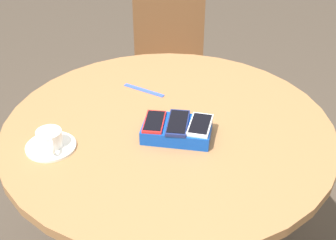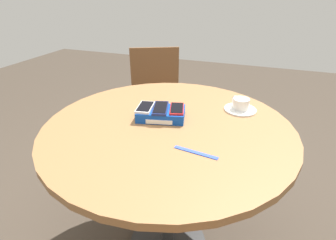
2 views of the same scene
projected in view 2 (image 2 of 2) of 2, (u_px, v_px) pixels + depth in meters
round_table at (168, 146)px, 1.19m from camera, size 1.08×1.08×0.78m
phone_box at (161, 114)px, 1.18m from camera, size 0.24×0.18×0.04m
phone_white at (145, 107)px, 1.18m from camera, size 0.08×0.13×0.01m
phone_navy at (160, 108)px, 1.17m from camera, size 0.10×0.15×0.01m
phone_red at (177, 109)px, 1.17m from camera, size 0.09×0.13×0.01m
saucer at (240, 110)px, 1.27m from camera, size 0.15×0.15×0.01m
coffee_cup at (241, 103)px, 1.25m from camera, size 0.09×0.09×0.05m
lanyard_strap at (196, 153)px, 0.95m from camera, size 0.17×0.04×0.00m
chair_far_side at (156, 104)px, 2.13m from camera, size 0.55×0.55×0.88m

